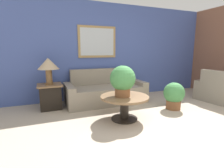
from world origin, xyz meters
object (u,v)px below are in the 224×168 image
object	(u,v)px
armchair	(221,92)
coffee_table	(125,102)
table_lamp	(48,65)
potted_plant_floor	(174,95)
couch_main	(105,92)
potted_plant_on_table	(123,80)
side_table	(50,96)

from	to	relation	value
armchair	coffee_table	world-z (taller)	armchair
table_lamp	potted_plant_floor	world-z (taller)	table_lamp
couch_main	potted_plant_on_table	world-z (taller)	potted_plant_on_table
couch_main	side_table	xyz separation A→B (m)	(-1.35, -0.01, 0.02)
armchair	table_lamp	xyz separation A→B (m)	(-4.18, 1.12, 0.73)
armchair	potted_plant_floor	size ratio (longest dim) A/B	1.86
side_table	table_lamp	size ratio (longest dim) A/B	0.95
couch_main	coffee_table	distance (m)	1.26
armchair	table_lamp	world-z (taller)	table_lamp
potted_plant_on_table	potted_plant_floor	xyz separation A→B (m)	(1.37, 0.14, -0.46)
table_lamp	side_table	bearing A→B (deg)	0.00
coffee_table	table_lamp	size ratio (longest dim) A/B	1.55
couch_main	table_lamp	xyz separation A→B (m)	(-1.35, -0.01, 0.74)
side_table	potted_plant_on_table	bearing A→B (deg)	-45.25
armchair	coffee_table	size ratio (longest dim) A/B	1.23
side_table	potted_plant_on_table	world-z (taller)	potted_plant_on_table
couch_main	armchair	bearing A→B (deg)	-21.84
couch_main	potted_plant_floor	bearing A→B (deg)	-41.63
potted_plant_on_table	side_table	bearing A→B (deg)	134.75
armchair	table_lamp	bearing A→B (deg)	70.52
potted_plant_on_table	potted_plant_floor	size ratio (longest dim) A/B	0.95
coffee_table	potted_plant_floor	bearing A→B (deg)	5.82
potted_plant_on_table	table_lamp	bearing A→B (deg)	134.75
potted_plant_on_table	coffee_table	bearing A→B (deg)	8.00
coffee_table	table_lamp	distance (m)	1.92
armchair	coffee_table	bearing A→B (deg)	88.07
coffee_table	potted_plant_floor	distance (m)	1.33
coffee_table	potted_plant_on_table	bearing A→B (deg)	-172.00
couch_main	potted_plant_floor	xyz separation A→B (m)	(1.27, -1.13, 0.06)
table_lamp	armchair	bearing A→B (deg)	-15.02
table_lamp	potted_plant_on_table	bearing A→B (deg)	-45.25
potted_plant_floor	side_table	bearing A→B (deg)	156.93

